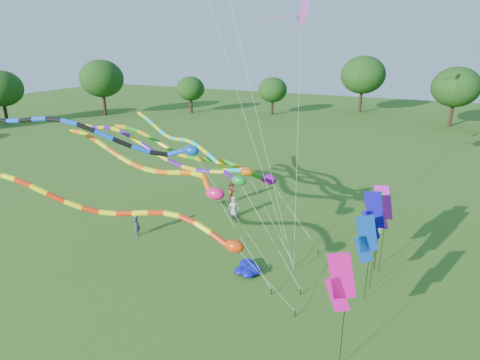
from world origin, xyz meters
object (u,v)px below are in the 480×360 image
at_px(person_a, 234,207).
at_px(person_c, 233,191).
at_px(tube_kite_orange, 155,167).
at_px(person_b, 136,223).
at_px(tube_kite_red, 144,218).
at_px(blue_nylon_heap, 251,269).

bearing_deg(person_a, person_c, 105.86).
xyz_separation_m(tube_kite_orange, person_c, (0.41, 8.87, -4.37)).
distance_m(tube_kite_orange, person_b, 5.24).
xyz_separation_m(tube_kite_red, person_c, (-1.22, 12.18, -2.97)).
bearing_deg(person_c, blue_nylon_heap, -167.03).
distance_m(person_a, person_b, 6.84).
xyz_separation_m(tube_kite_orange, blue_nylon_heap, (5.79, 0.16, -5.07)).
bearing_deg(tube_kite_orange, tube_kite_red, -53.87).
xyz_separation_m(person_b, person_c, (3.05, 7.81, 0.04)).
distance_m(tube_kite_orange, person_a, 7.94).
bearing_deg(person_b, blue_nylon_heap, 56.46).
bearing_deg(person_c, person_a, -171.17).
distance_m(tube_kite_orange, person_c, 9.90).
relative_size(tube_kite_orange, person_b, 8.47).
relative_size(tube_kite_red, person_b, 8.45).
bearing_deg(person_b, tube_kite_red, 16.86).
bearing_deg(person_c, tube_kite_orange, 158.62).
bearing_deg(tube_kite_red, person_a, 81.87).
height_order(tube_kite_orange, person_a, tube_kite_orange).
relative_size(blue_nylon_heap, person_a, 1.09).
distance_m(tube_kite_red, blue_nylon_heap, 6.55).
relative_size(tube_kite_orange, person_a, 9.56).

